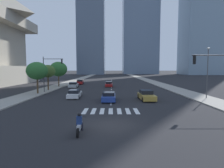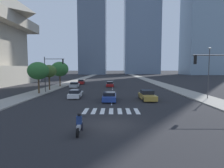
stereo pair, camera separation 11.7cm
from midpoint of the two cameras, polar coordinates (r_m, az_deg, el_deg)
The scene contains 19 objects.
ground_plane at distance 14.62m, azimuth -0.29°, elevation -12.81°, with size 800.00×800.00×0.00m, color #232326.
sidewalk_east at distance 46.14m, azimuth 17.41°, elevation -0.78°, with size 4.00×260.00×0.15m, color gray.
sidewalk_west at distance 46.25m, azimuth -16.86°, elevation -0.75°, with size 4.00×260.00×0.15m, color gray.
crosswalk_near at distance 19.14m, azimuth -0.09°, elevation -8.53°, with size 5.85×2.68×0.01m.
lane_divider_center at distance 46.83m, azimuth 0.27°, elevation -0.56°, with size 0.14×50.00×0.01m.
motorcycle_lead at distance 12.85m, azimuth -9.98°, elevation -12.66°, with size 0.70×2.09×1.49m.
sedan_blue_0 at distance 24.94m, azimuth -0.68°, elevation -4.02°, with size 1.89×4.41×1.24m.
sedan_white_1 at distance 28.40m, azimuth -11.31°, elevation -3.06°, with size 1.93×4.78×1.23m.
sedan_silver_2 at distance 43.75m, azimuth -11.67°, elevation -0.27°, with size 2.23×4.71×1.28m.
sedan_gold_3 at distance 26.20m, azimuth 11.20°, elevation -3.59°, with size 2.01×4.57×1.38m.
sedan_red_4 at distance 44.45m, azimuth -0.57°, elevation -0.08°, with size 1.80×4.31×1.31m.
sedan_red_5 at distance 52.49m, azimuth -9.65°, elevation 0.62°, with size 2.04×4.51×1.31m.
traffic_signal_near at distance 21.48m, azimuth 31.07°, elevation 3.79°, with size 4.71×0.28×6.05m.
traffic_signal_far at distance 35.01m, azimuth -18.48°, elevation 4.72°, with size 3.93×0.28×6.46m.
street_lamp_east at distance 29.41m, azimuth 28.39°, elevation 4.19°, with size 0.50×0.24×7.29m.
street_tree_nearest at distance 33.77m, azimuth -22.20°, elevation 3.87°, with size 3.58×3.58×5.45m.
street_tree_second at distance 38.64m, azimuth -19.21°, elevation 3.83°, with size 2.97×2.97×5.05m.
street_tree_third at distance 45.54m, azimuth -16.14°, elevation 4.55°, with size 4.16×4.16×5.96m.
office_tower_left_skyline at distance 154.44m, azimuth -5.91°, elevation 21.23°, with size 20.35×27.60×105.67m.
Camera 2 is at (0.26, -13.93, 4.44)m, focal length 28.91 mm.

